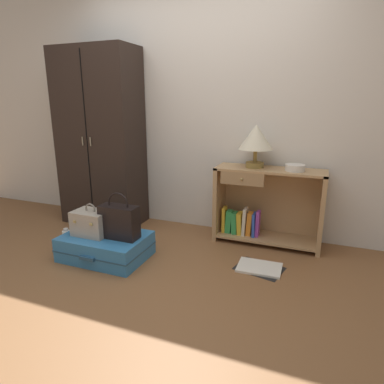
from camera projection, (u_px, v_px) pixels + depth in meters
ground_plane at (131, 292)px, 2.44m from camera, size 9.00×9.00×0.00m
back_wall at (202, 106)px, 3.44m from camera, size 6.40×0.10×2.60m
wardrobe at (100, 139)px, 3.65m from camera, size 0.90×0.47×1.90m
bookshelf at (263, 206)px, 3.22m from camera, size 1.01×0.35×0.74m
table_lamp at (256, 139)px, 3.09m from camera, size 0.32×0.32×0.40m
bowl at (295, 168)px, 2.99m from camera, size 0.17×0.17×0.06m
suitcase_large at (106, 246)px, 2.95m from camera, size 0.74×0.53×0.21m
train_case at (92, 223)px, 2.91m from camera, size 0.31×0.23×0.29m
handbag at (119, 221)px, 2.83m from camera, size 0.33×0.15×0.40m
bottle at (67, 239)px, 3.14m from camera, size 0.07×0.07×0.20m
open_book_on_floor at (259, 268)px, 2.77m from camera, size 0.43×0.35×0.02m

